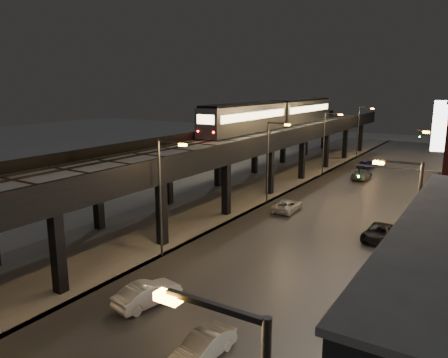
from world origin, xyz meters
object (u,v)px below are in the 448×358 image
Objects in this scene: car_onc_dark at (379,233)px; car_mid_silver at (287,206)px; subway_train at (277,114)px; car_far_white at (367,164)px; car_onc_silver at (203,348)px; car_near_white at (148,294)px; car_mid_dark at (361,175)px.

car_mid_silver is at bearing 162.08° from car_onc_dark.
subway_train is 33.39m from car_onc_dark.
car_onc_silver is at bearing 106.80° from car_far_white.
car_mid_silver is (-0.93, 22.44, -0.08)m from car_near_white.
car_near_white reaches higher than car_onc_silver.
car_onc_dark is at bearing -105.70° from car_near_white.
subway_train is 8.23× the size of car_onc_dark.
car_mid_silver is (11.07, -20.76, -7.91)m from subway_train.
car_far_white is (12.07, 7.26, -7.82)m from subway_train.
car_mid_dark is 24.87m from car_onc_dark.
car_mid_silver is at bearing -61.93° from subway_train.
car_mid_dark is 1.24× the size of car_onc_silver.
car_near_white reaches higher than car_mid_silver.
car_mid_dark is at bearing 99.90° from car_onc_silver.
car_onc_dark is (9.17, 18.62, -0.05)m from car_near_white.
subway_train is 45.52m from car_near_white.
subway_train is at bearing 41.69° from car_far_white.
car_near_white is (12.01, -43.21, -7.83)m from subway_train.
car_far_white reaches higher than car_onc_silver.
car_onc_silver is at bearing 166.51° from car_near_white.
car_mid_silver is 0.93× the size of car_mid_dark.
car_far_white is at bearing 108.76° from car_onc_dark.
car_far_white is 0.88× the size of car_onc_dark.
car_mid_dark is (1.44, 42.26, -0.01)m from car_near_white.
car_far_white reaches higher than car_near_white.
subway_train is 8.69× the size of car_mid_silver.
car_near_white is at bearing 89.88° from car_mid_dark.
car_mid_dark is 1.15× the size of car_far_white.
car_onc_dark is (21.18, -24.59, -7.88)m from subway_train.
car_mid_dark is (2.37, 19.82, 0.08)m from car_mid_silver.
car_onc_dark is at bearing 157.17° from car_mid_silver.
subway_train is at bearing -64.03° from car_mid_silver.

